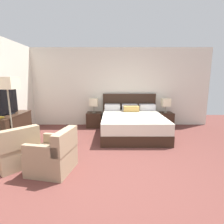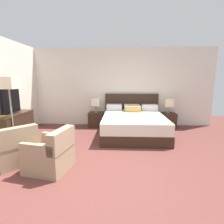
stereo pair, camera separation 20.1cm
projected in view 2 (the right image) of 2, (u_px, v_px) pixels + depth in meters
The scene contains 13 objects.
ground_plane at pixel (107, 178), 2.87m from camera, with size 10.34×10.34×0.00m, color brown.
wall_back at pixel (114, 87), 6.04m from camera, with size 6.69×0.06×2.64m, color silver.
bed at pixel (133, 123), 5.14m from camera, with size 1.81×2.13×1.11m.
nightstand_left at pixel (96, 119), 5.96m from camera, with size 0.49×0.45×0.49m.
nightstand_right at pixel (168, 120), 5.85m from camera, with size 0.49×0.45×0.49m.
table_lamp_left at pixel (96, 102), 5.85m from camera, with size 0.27×0.27×0.48m.
table_lamp_right at pixel (169, 103), 5.74m from camera, with size 0.27×0.27×0.48m.
dresser at pixel (13, 128), 4.34m from camera, with size 0.52×1.22×0.78m.
tv at pixel (10, 101), 4.23m from camera, with size 0.18×0.75×0.62m.
book_red_cover at pixel (0, 116), 3.85m from camera, with size 0.19×0.15×0.03m, color gold.
armchair_by_window at pixel (15, 149), 3.34m from camera, with size 0.97×0.97×0.76m.
armchair_companion at pixel (51, 154), 3.10m from camera, with size 0.81×0.80×0.76m.
floor_lamp at pixel (9, 88), 3.74m from camera, with size 0.37×0.37×1.65m.
Camera 2 is at (0.20, -2.62, 1.60)m, focal length 28.00 mm.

